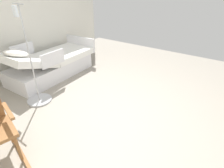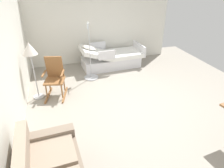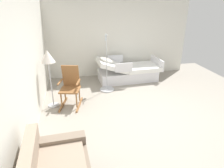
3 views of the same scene
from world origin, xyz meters
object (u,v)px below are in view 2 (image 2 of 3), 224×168
Objects in this scene: rocking_chair at (55,78)px; floor_lamp at (30,52)px; iv_pole at (91,71)px; hospital_bed at (111,59)px.

floor_lamp is at bearing 90.77° from rocking_chair.
floor_lamp is 0.88× the size of iv_pole.
hospital_bed is at bearing -53.58° from rocking_chair.
hospital_bed is 2.06× the size of rocking_chair.
hospital_bed is 1.28× the size of iv_pole.
iv_pole is (-0.69, 0.84, -0.04)m from hospital_bed.
floor_lamp is at bearing 115.25° from iv_pole.
rocking_chair reaches higher than hospital_bed.
iv_pole is at bearing -56.09° from rocking_chair.
floor_lamp is at bearing 120.76° from hospital_bed.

